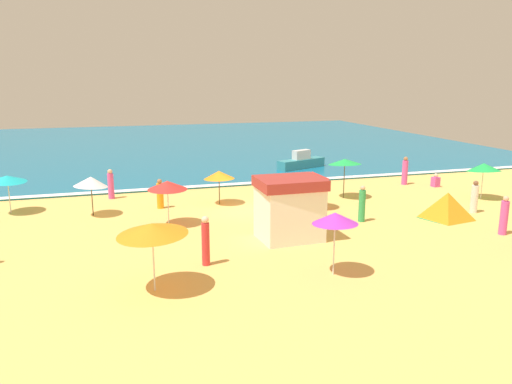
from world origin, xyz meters
TOP-DOWN VIEW (x-y plane):
  - ground_plane at (0.00, 0.00)m, footprint 60.00×60.00m
  - ocean_water at (0.00, 28.00)m, footprint 60.00×44.00m
  - wave_breaker_foam at (0.00, 6.30)m, footprint 57.00×0.70m
  - lifeguard_cabana at (0.52, -5.12)m, footprint 2.75×2.21m
  - beach_umbrella_0 at (-7.69, 1.29)m, footprint 1.99×1.97m
  - beach_umbrella_1 at (-4.22, -1.54)m, footprint 2.13×2.14m
  - beach_umbrella_2 at (3.51, -0.57)m, footprint 2.01×2.04m
  - beach_umbrella_3 at (0.60, -9.36)m, footprint 1.97×1.98m
  - beach_umbrella_4 at (-5.60, -8.92)m, footprint 3.09×3.08m
  - beach_umbrella_5 at (-1.02, 1.78)m, footprint 2.35×2.36m
  - beach_umbrella_6 at (13.74, -1.39)m, footprint 1.96×2.00m
  - beach_umbrella_8 at (6.21, 1.08)m, footprint 2.18×2.20m
  - beach_umbrella_9 at (-11.77, 3.00)m, footprint 2.65×2.65m
  - beach_tent at (9.08, -4.42)m, footprint 2.63×2.57m
  - beachgoer_0 at (-3.54, -7.12)m, footprint 0.33×0.33m
  - beachgoer_1 at (9.86, -7.27)m, footprint 0.39×0.39m
  - beachgoer_2 at (11.21, -3.79)m, footprint 0.49×0.49m
  - beachgoer_3 at (-4.24, 1.82)m, footprint 0.48×0.48m
  - beachgoer_4 at (-6.72, 4.87)m, footprint 0.48×0.48m
  - beachgoer_7 at (11.76, 3.39)m, footprint 0.49×0.49m
  - beachgoer_10 at (13.29, 2.21)m, footprint 0.46×0.46m
  - beachgoer_12 at (4.84, -3.59)m, footprint 0.36×0.36m
  - beach_towel_0 at (8.36, -4.30)m, footprint 1.17×1.52m
  - small_boat_0 at (7.36, 10.55)m, footprint 4.14×2.35m

SIDE VIEW (x-z plane):
  - ground_plane at x=0.00m, z-range 0.00..0.00m
  - beach_towel_0 at x=8.36m, z-range 0.00..0.01m
  - ocean_water at x=0.00m, z-range 0.00..0.10m
  - wave_breaker_foam at x=0.00m, z-range 0.10..0.11m
  - beachgoer_10 at x=13.29m, z-range -0.07..0.81m
  - small_boat_0 at x=7.36m, z-range -0.13..1.26m
  - beach_tent at x=9.08m, z-range 0.00..1.34m
  - beachgoer_3 at x=-4.24m, z-range -0.05..1.55m
  - beachgoer_2 at x=11.21m, z-range -0.05..1.63m
  - beachgoer_4 at x=-6.72m, z-range -0.04..1.69m
  - beachgoer_1 at x=9.86m, z-range -0.05..1.71m
  - beachgoer_12 at x=4.84m, z-range -0.05..1.74m
  - beachgoer_7 at x=11.76m, z-range -0.05..1.80m
  - beachgoer_0 at x=-3.54m, z-range -0.01..1.88m
  - lifeguard_cabana at x=0.52m, z-range 0.03..2.73m
  - beach_umbrella_5 at x=-1.02m, z-range 0.70..2.59m
  - beach_umbrella_0 at x=-7.69m, z-range 0.72..2.80m
  - beach_umbrella_2 at x=3.51m, z-range 0.74..2.84m
  - beach_umbrella_9 at x=-11.77m, z-range 0.80..2.85m
  - beach_umbrella_6 at x=13.74m, z-range 0.77..2.94m
  - beach_umbrella_1 at x=-4.22m, z-range 0.86..3.03m
  - beach_umbrella_3 at x=0.60m, z-range 0.92..3.23m
  - beach_umbrella_4 at x=-5.60m, z-range 0.93..3.29m
  - beach_umbrella_8 at x=6.21m, z-range 0.95..3.33m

